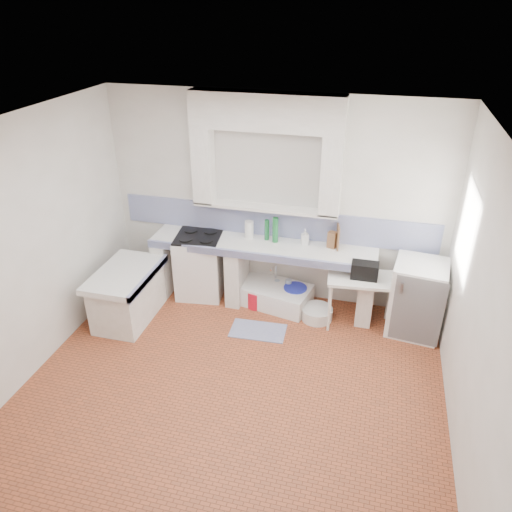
% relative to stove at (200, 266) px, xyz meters
% --- Properties ---
extents(floor, '(4.50, 4.50, 0.00)m').
position_rel_stove_xyz_m(floor, '(0.99, -1.71, -0.44)').
color(floor, '#A14B2A').
rests_on(floor, ground).
extents(ceiling, '(4.50, 4.50, 0.00)m').
position_rel_stove_xyz_m(ceiling, '(0.99, -1.71, 2.36)').
color(ceiling, white).
rests_on(ceiling, ground).
extents(wall_back, '(4.50, 0.00, 4.50)m').
position_rel_stove_xyz_m(wall_back, '(0.99, 0.29, 0.96)').
color(wall_back, white).
rests_on(wall_back, ground).
extents(wall_front, '(4.50, 0.00, 4.50)m').
position_rel_stove_xyz_m(wall_front, '(0.99, -3.71, 0.96)').
color(wall_front, white).
rests_on(wall_front, ground).
extents(wall_left, '(0.00, 4.50, 4.50)m').
position_rel_stove_xyz_m(wall_left, '(-1.26, -1.71, 0.96)').
color(wall_left, white).
rests_on(wall_left, ground).
extents(wall_right, '(0.00, 4.50, 4.50)m').
position_rel_stove_xyz_m(wall_right, '(3.24, -1.71, 0.96)').
color(wall_right, white).
rests_on(wall_right, ground).
extents(alcove_mass, '(1.90, 0.25, 0.45)m').
position_rel_stove_xyz_m(alcove_mass, '(0.89, 0.17, 2.13)').
color(alcove_mass, white).
rests_on(alcove_mass, ground).
extents(window_frame, '(0.35, 0.86, 1.06)m').
position_rel_stove_xyz_m(window_frame, '(3.42, -0.51, 1.16)').
color(window_frame, '#382211').
rests_on(window_frame, ground).
extents(lace_valance, '(0.01, 0.84, 0.24)m').
position_rel_stove_xyz_m(lace_valance, '(3.27, -0.51, 1.54)').
color(lace_valance, white).
rests_on(lace_valance, ground).
extents(counter_slab, '(3.00, 0.60, 0.08)m').
position_rel_stove_xyz_m(counter_slab, '(0.89, -0.01, 0.42)').
color(counter_slab, white).
rests_on(counter_slab, ground).
extents(counter_lip, '(3.00, 0.04, 0.10)m').
position_rel_stove_xyz_m(counter_lip, '(0.89, -0.29, 0.42)').
color(counter_lip, navy).
rests_on(counter_lip, ground).
extents(counter_pier_left, '(0.20, 0.55, 0.82)m').
position_rel_stove_xyz_m(counter_pier_left, '(-0.51, -0.01, -0.03)').
color(counter_pier_left, white).
rests_on(counter_pier_left, ground).
extents(counter_pier_mid, '(0.20, 0.55, 0.82)m').
position_rel_stove_xyz_m(counter_pier_mid, '(0.54, -0.01, -0.03)').
color(counter_pier_mid, white).
rests_on(counter_pier_mid, ground).
extents(counter_pier_right, '(0.20, 0.55, 0.82)m').
position_rel_stove_xyz_m(counter_pier_right, '(2.29, -0.01, -0.03)').
color(counter_pier_right, white).
rests_on(counter_pier_right, ground).
extents(peninsula_top, '(0.70, 1.10, 0.08)m').
position_rel_stove_xyz_m(peninsula_top, '(-0.71, -0.81, 0.22)').
color(peninsula_top, white).
rests_on(peninsula_top, ground).
extents(peninsula_base, '(0.60, 1.00, 0.62)m').
position_rel_stove_xyz_m(peninsula_base, '(-0.71, -0.81, -0.13)').
color(peninsula_base, white).
rests_on(peninsula_base, ground).
extents(peninsula_lip, '(0.04, 1.10, 0.10)m').
position_rel_stove_xyz_m(peninsula_lip, '(-0.38, -0.81, 0.22)').
color(peninsula_lip, navy).
rests_on(peninsula_lip, ground).
extents(backsplash, '(4.27, 0.03, 0.40)m').
position_rel_stove_xyz_m(backsplash, '(0.99, 0.28, 0.66)').
color(backsplash, navy).
rests_on(backsplash, ground).
extents(stove, '(0.69, 0.67, 0.88)m').
position_rel_stove_xyz_m(stove, '(0.00, 0.00, 0.00)').
color(stove, white).
rests_on(stove, ground).
extents(sink, '(1.14, 0.77, 0.25)m').
position_rel_stove_xyz_m(sink, '(1.04, -0.00, -0.32)').
color(sink, white).
rests_on(sink, ground).
extents(side_table, '(0.90, 0.56, 0.04)m').
position_rel_stove_xyz_m(side_table, '(2.23, -0.22, -0.09)').
color(side_table, white).
rests_on(side_table, ground).
extents(fridge, '(0.69, 0.69, 0.95)m').
position_rel_stove_xyz_m(fridge, '(2.91, -0.15, 0.04)').
color(fridge, white).
rests_on(fridge, ground).
extents(bucket_red, '(0.27, 0.27, 0.25)m').
position_rel_stove_xyz_m(bucket_red, '(0.85, -0.13, -0.32)').
color(bucket_red, red).
rests_on(bucket_red, ground).
extents(bucket_orange, '(0.30, 0.30, 0.23)m').
position_rel_stove_xyz_m(bucket_orange, '(1.21, -0.14, -0.32)').
color(bucket_orange, red).
rests_on(bucket_orange, ground).
extents(bucket_blue, '(0.41, 0.41, 0.30)m').
position_rel_stove_xyz_m(bucket_blue, '(1.36, 0.01, -0.29)').
color(bucket_blue, '#232EC3').
rests_on(bucket_blue, ground).
extents(basin_white, '(0.52, 0.52, 0.16)m').
position_rel_stove_xyz_m(basin_white, '(1.70, -0.22, -0.36)').
color(basin_white, white).
rests_on(basin_white, ground).
extents(water_bottle_a, '(0.10, 0.10, 0.28)m').
position_rel_stove_xyz_m(water_bottle_a, '(1.08, 0.14, -0.30)').
color(water_bottle_a, silver).
rests_on(water_bottle_a, ground).
extents(water_bottle_b, '(0.09, 0.09, 0.34)m').
position_rel_stove_xyz_m(water_bottle_b, '(1.25, 0.10, -0.27)').
color(water_bottle_b, silver).
rests_on(water_bottle_b, ground).
extents(black_bag, '(0.33, 0.19, 0.21)m').
position_rel_stove_xyz_m(black_bag, '(2.24, -0.22, 0.37)').
color(black_bag, black).
rests_on(black_bag, side_table).
extents(green_bottle_a, '(0.08, 0.08, 0.28)m').
position_rel_stove_xyz_m(green_bottle_a, '(0.92, 0.14, 0.60)').
color(green_bottle_a, '#1A6B32').
rests_on(green_bottle_a, counter_slab).
extents(green_bottle_b, '(0.09, 0.09, 0.35)m').
position_rel_stove_xyz_m(green_bottle_b, '(1.04, 0.10, 0.63)').
color(green_bottle_b, '#1A6B32').
rests_on(green_bottle_b, counter_slab).
extents(knife_block, '(0.13, 0.12, 0.22)m').
position_rel_stove_xyz_m(knife_block, '(1.79, 0.13, 0.57)').
color(knife_block, olive).
rests_on(knife_block, counter_slab).
extents(cutting_board, '(0.06, 0.22, 0.30)m').
position_rel_stove_xyz_m(cutting_board, '(1.86, 0.14, 0.61)').
color(cutting_board, olive).
rests_on(cutting_board, counter_slab).
extents(paper_towel, '(0.15, 0.15, 0.24)m').
position_rel_stove_xyz_m(paper_towel, '(0.68, 0.14, 0.58)').
color(paper_towel, white).
rests_on(paper_towel, counter_slab).
extents(soap_bottle, '(0.12, 0.12, 0.21)m').
position_rel_stove_xyz_m(soap_bottle, '(1.43, 0.14, 0.56)').
color(soap_bottle, white).
rests_on(soap_bottle, counter_slab).
extents(rug, '(0.72, 0.43, 0.01)m').
position_rel_stove_xyz_m(rug, '(1.01, -0.69, -0.43)').
color(rug, '#3D438A').
rests_on(rug, ground).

